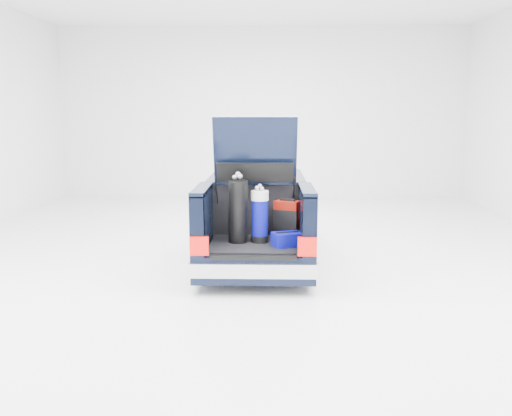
{
  "coord_description": "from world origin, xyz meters",
  "views": [
    {
      "loc": [
        0.21,
        -9.35,
        2.52
      ],
      "look_at": [
        0.0,
        -0.5,
        0.96
      ],
      "focal_mm": 38.0,
      "sensor_mm": 36.0,
      "label": 1
    }
  ],
  "objects_px": {
    "red_suitcase": "(287,220)",
    "black_golf_bag": "(238,211)",
    "blue_duffel": "(287,239)",
    "blue_golf_bag": "(260,216)",
    "car": "(257,218)"
  },
  "relations": [
    {
      "from": "red_suitcase",
      "to": "black_golf_bag",
      "type": "relative_size",
      "value": 0.59
    },
    {
      "from": "red_suitcase",
      "to": "blue_golf_bag",
      "type": "bearing_deg",
      "value": -128.79
    },
    {
      "from": "black_golf_bag",
      "to": "blue_golf_bag",
      "type": "bearing_deg",
      "value": -3.61
    },
    {
      "from": "car",
      "to": "blue_duffel",
      "type": "xyz_separation_m",
      "value": [
        0.49,
        -1.76,
        0.03
      ]
    },
    {
      "from": "red_suitcase",
      "to": "blue_duffel",
      "type": "xyz_separation_m",
      "value": [
        -0.01,
        -0.47,
        -0.19
      ]
    },
    {
      "from": "black_golf_bag",
      "to": "blue_duffel",
      "type": "height_order",
      "value": "black_golf_bag"
    },
    {
      "from": "blue_duffel",
      "to": "red_suitcase",
      "type": "bearing_deg",
      "value": 66.65
    },
    {
      "from": "blue_golf_bag",
      "to": "blue_duffel",
      "type": "relative_size",
      "value": 1.8
    },
    {
      "from": "car",
      "to": "red_suitcase",
      "type": "xyz_separation_m",
      "value": [
        0.5,
        -1.29,
        0.22
      ]
    },
    {
      "from": "blue_golf_bag",
      "to": "blue_duffel",
      "type": "distance_m",
      "value": 0.56
    },
    {
      "from": "red_suitcase",
      "to": "black_golf_bag",
      "type": "bearing_deg",
      "value": -136.88
    },
    {
      "from": "red_suitcase",
      "to": "black_golf_bag",
      "type": "distance_m",
      "value": 0.81
    },
    {
      "from": "car",
      "to": "blue_golf_bag",
      "type": "distance_m",
      "value": 1.54
    },
    {
      "from": "red_suitcase",
      "to": "blue_golf_bag",
      "type": "xyz_separation_m",
      "value": [
        -0.42,
        -0.22,
        0.1
      ]
    },
    {
      "from": "car",
      "to": "black_golf_bag",
      "type": "bearing_deg",
      "value": -98.99
    }
  ]
}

